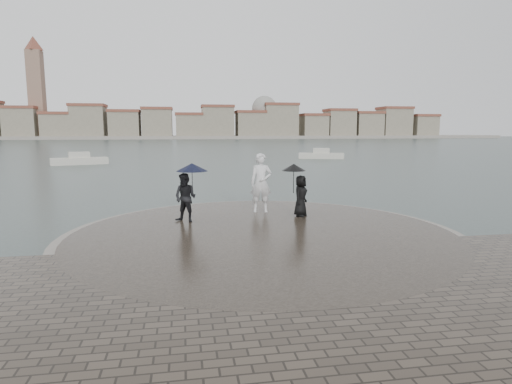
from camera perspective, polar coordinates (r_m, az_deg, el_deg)
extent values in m
plane|color=#2B3835|center=(10.32, 4.55, -11.84)|extent=(400.00, 400.00, 0.00)
cylinder|color=gray|center=(13.55, 0.92, -6.19)|extent=(12.50, 12.50, 0.32)
cylinder|color=#2D261E|center=(13.54, 0.92, -6.11)|extent=(11.90, 11.90, 0.36)
imported|color=silver|center=(16.60, 0.68, 1.23)|extent=(0.91, 0.66, 2.29)
imported|color=black|center=(15.06, -9.39, -0.75)|extent=(1.04, 0.98, 1.70)
cylinder|color=black|center=(15.09, -8.49, 1.21)|extent=(0.02, 0.02, 0.90)
cone|color=black|center=(15.03, -8.53, 3.29)|extent=(1.13, 1.13, 0.28)
imported|color=black|center=(15.93, 5.97, -0.51)|extent=(0.83, 0.89, 1.52)
cylinder|color=black|center=(15.89, 5.03, 1.44)|extent=(0.02, 0.02, 0.90)
cone|color=black|center=(15.83, 5.06, 3.31)|extent=(0.90, 0.90, 0.26)
cube|color=gray|center=(172.43, -8.88, 7.23)|extent=(260.00, 20.00, 1.20)
cube|color=gray|center=(178.93, -28.68, 7.92)|extent=(11.00, 10.00, 11.00)
cube|color=brown|center=(179.09, -28.82, 9.84)|extent=(11.60, 10.60, 1.00)
cube|color=gray|center=(175.42, -24.92, 7.85)|extent=(10.00, 10.00, 9.00)
cube|color=brown|center=(175.52, -25.02, 9.48)|extent=(10.60, 10.60, 1.00)
cube|color=gray|center=(172.91, -21.40, 8.55)|extent=(12.00, 10.00, 12.00)
cube|color=brown|center=(173.12, -21.51, 10.70)|extent=(12.60, 10.60, 1.00)
cube|color=gray|center=(170.77, -17.06, 8.43)|extent=(11.00, 10.00, 10.00)
cube|color=brown|center=(170.90, -17.14, 10.27)|extent=(11.60, 10.60, 1.00)
cube|color=gray|center=(169.68, -13.00, 8.75)|extent=(11.00, 10.00, 11.00)
cube|color=brown|center=(169.85, -13.07, 10.78)|extent=(11.60, 10.60, 1.00)
cube|color=gray|center=(169.41, -8.89, 8.53)|extent=(10.00, 10.00, 9.00)
cube|color=brown|center=(169.51, -8.93, 10.22)|extent=(10.60, 10.60, 1.00)
cube|color=gray|center=(169.94, -5.15, 9.10)|extent=(12.00, 10.00, 12.00)
cube|color=brown|center=(170.16, -5.18, 11.29)|extent=(12.60, 10.60, 1.00)
cube|color=gray|center=(171.44, -0.76, 8.79)|extent=(11.00, 10.00, 10.00)
cube|color=brown|center=(171.58, -0.76, 10.63)|extent=(11.60, 10.60, 1.00)
cube|color=gray|center=(173.72, 3.21, 9.27)|extent=(13.00, 10.00, 13.00)
cube|color=brown|center=(173.98, 3.23, 11.57)|extent=(13.60, 10.60, 1.00)
cube|color=gray|center=(177.31, 7.67, 8.54)|extent=(10.00, 10.00, 9.00)
cube|color=brown|center=(177.41, 7.70, 10.15)|extent=(10.60, 10.60, 1.00)
cube|color=gray|center=(180.88, 11.04, 8.77)|extent=(11.00, 10.00, 11.00)
cube|color=brown|center=(181.04, 11.10, 10.67)|extent=(11.60, 10.60, 1.00)
cube|color=gray|center=(185.42, 14.55, 8.49)|extent=(11.00, 10.00, 10.00)
cube|color=brown|center=(185.55, 14.61, 10.19)|extent=(11.60, 10.60, 1.00)
cube|color=gray|center=(190.63, 17.90, 8.65)|extent=(12.00, 10.00, 12.00)
cube|color=brown|center=(190.82, 17.98, 10.60)|extent=(12.60, 10.60, 1.00)
cube|color=gray|center=(196.91, 21.27, 8.02)|extent=(10.00, 10.00, 9.00)
cube|color=brown|center=(197.00, 21.35, 9.48)|extent=(10.60, 10.60, 1.00)
cube|color=#846654|center=(179.71, -27.17, 11.38)|extent=(5.00, 5.00, 32.00)
cone|color=brown|center=(181.93, -27.58, 17.19)|extent=(6.80, 6.80, 5.00)
sphere|color=gray|center=(174.63, 1.12, 11.08)|extent=(10.00, 10.00, 10.00)
cube|color=beige|center=(47.65, -22.46, 3.70)|extent=(5.72, 3.24, 0.90)
cube|color=beige|center=(47.61, -22.50, 4.42)|extent=(2.28, 1.77, 0.90)
cube|color=beige|center=(53.70, 8.68, 4.69)|extent=(5.73, 3.22, 0.90)
cube|color=beige|center=(53.67, 8.70, 5.33)|extent=(2.27, 1.76, 0.90)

